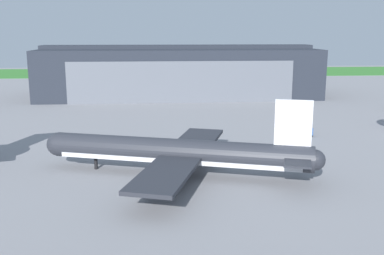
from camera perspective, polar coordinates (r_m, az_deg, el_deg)
name	(u,v)px	position (r m, az deg, el deg)	size (l,w,h in m)	color
ground_plane	(188,173)	(71.08, -0.56, -5.84)	(440.00, 440.00, 0.00)	gray
grass_field_strip	(163,72)	(249.47, -3.75, 7.09)	(440.00, 56.00, 0.08)	#377D30
maintenance_hangar	(178,71)	(158.05, -1.76, 7.19)	(93.50, 36.98, 17.53)	#232833
airliner_near_right	(178,153)	(69.01, -1.76, -3.23)	(42.38, 36.42, 12.52)	#282B33
fuel_bowser	(304,130)	(99.04, 14.21, -0.34)	(2.90, 4.41, 2.05)	#335693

